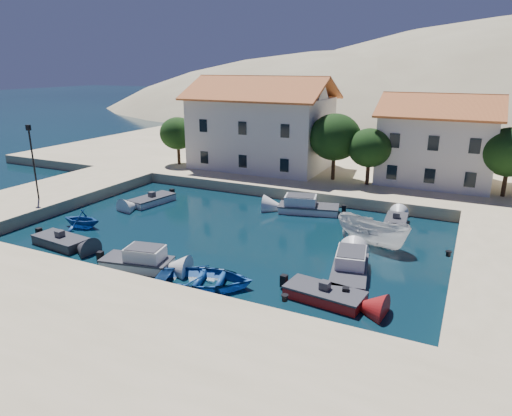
# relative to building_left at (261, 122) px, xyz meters

# --- Properties ---
(ground) EXTENTS (400.00, 400.00, 0.00)m
(ground) POSITION_rel_building_left_xyz_m (6.00, -28.00, -5.94)
(ground) COLOR black
(ground) RESTS_ON ground
(quay_south) EXTENTS (52.00, 12.00, 1.00)m
(quay_south) POSITION_rel_building_left_xyz_m (6.00, -34.00, -5.44)
(quay_south) COLOR tan
(quay_south) RESTS_ON ground
(quay_west) EXTENTS (8.00, 20.00, 1.00)m
(quay_west) POSITION_rel_building_left_xyz_m (-13.00, -18.00, -5.44)
(quay_west) COLOR tan
(quay_west) RESTS_ON ground
(quay_north) EXTENTS (80.00, 36.00, 1.00)m
(quay_north) POSITION_rel_building_left_xyz_m (8.00, 10.00, -5.44)
(quay_north) COLOR tan
(quay_north) RESTS_ON ground
(hills) EXTENTS (254.00, 176.00, 99.00)m
(hills) POSITION_rel_building_left_xyz_m (26.64, 95.62, -29.34)
(hills) COLOR gray
(hills) RESTS_ON ground
(building_left) EXTENTS (14.70, 9.45, 9.70)m
(building_left) POSITION_rel_building_left_xyz_m (0.00, 0.00, 0.00)
(building_left) COLOR silver
(building_left) RESTS_ON quay_north
(building_mid) EXTENTS (10.50, 8.40, 8.30)m
(building_mid) POSITION_rel_building_left_xyz_m (18.00, 1.00, -0.71)
(building_mid) COLOR silver
(building_mid) RESTS_ON quay_north
(trees) EXTENTS (37.30, 5.30, 6.45)m
(trees) POSITION_rel_building_left_xyz_m (10.51, -2.54, -1.10)
(trees) COLOR #382314
(trees) RESTS_ON quay_north
(lamppost) EXTENTS (0.35, 0.25, 6.22)m
(lamppost) POSITION_rel_building_left_xyz_m (-11.50, -20.00, -1.18)
(lamppost) COLOR black
(lamppost) RESTS_ON quay_west
(bollards) EXTENTS (29.36, 9.56, 0.30)m
(bollards) POSITION_rel_building_left_xyz_m (8.80, -24.13, -4.79)
(bollards) COLOR black
(bollards) RESTS_ON ground
(motorboat_grey_sw) EXTENTS (4.19, 2.17, 1.25)m
(motorboat_grey_sw) POSITION_rel_building_left_xyz_m (-3.50, -24.99, -5.64)
(motorboat_grey_sw) COLOR #38383E
(motorboat_grey_sw) RESTS_ON ground
(cabin_cruiser_south) EXTENTS (4.56, 2.62, 1.60)m
(cabin_cruiser_south) POSITION_rel_building_left_xyz_m (3.66, -25.63, -5.46)
(cabin_cruiser_south) COLOR silver
(cabin_cruiser_south) RESTS_ON ground
(rowboat_south) EXTENTS (6.35, 5.31, 1.13)m
(rowboat_south) POSITION_rel_building_left_xyz_m (8.64, -25.87, -5.94)
(rowboat_south) COLOR #1C4E9B
(rowboat_south) RESTS_ON ground
(motorboat_red_se) EXTENTS (4.33, 2.31, 1.25)m
(motorboat_red_se) POSITION_rel_building_left_xyz_m (15.16, -24.48, -5.64)
(motorboat_red_se) COLOR maroon
(motorboat_red_se) RESTS_ON ground
(cabin_cruiser_east) EXTENTS (2.85, 5.20, 1.60)m
(cabin_cruiser_east) POSITION_rel_building_left_xyz_m (15.67, -21.34, -5.46)
(cabin_cruiser_east) COLOR silver
(cabin_cruiser_east) RESTS_ON ground
(boat_east) EXTENTS (5.87, 3.78, 2.12)m
(boat_east) POSITION_rel_building_left_xyz_m (15.75, -15.66, -5.94)
(boat_east) COLOR silver
(boat_east) RESTS_ON ground
(motorboat_white_ne) EXTENTS (1.81, 3.48, 1.25)m
(motorboat_white_ne) POSITION_rel_building_left_xyz_m (16.56, -10.86, -5.64)
(motorboat_white_ne) COLOR silver
(motorboat_white_ne) RESTS_ON ground
(rowboat_west) EXTENTS (3.38, 3.03, 1.60)m
(rowboat_west) POSITION_rel_building_left_xyz_m (-4.98, -21.63, -5.94)
(rowboat_west) COLOR #1C4E9B
(rowboat_west) RESTS_ON ground
(motorboat_white_west) EXTENTS (2.58, 4.43, 1.25)m
(motorboat_white_west) POSITION_rel_building_left_xyz_m (-4.11, -14.24, -5.64)
(motorboat_white_west) COLOR silver
(motorboat_white_west) RESTS_ON ground
(cabin_cruiser_north) EXTENTS (5.33, 3.22, 1.60)m
(cabin_cruiser_north) POSITION_rel_building_left_xyz_m (9.37, -10.63, -5.46)
(cabin_cruiser_north) COLOR silver
(cabin_cruiser_north) RESTS_ON ground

